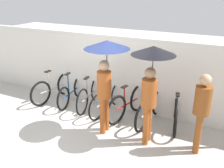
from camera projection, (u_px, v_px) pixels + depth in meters
ground_plane at (74, 142)px, 5.48m from camera, size 30.00×30.00×0.00m
back_wall at (115, 72)px, 6.82m from camera, size 12.24×0.12×2.01m
parked_bicycle_0 at (54, 88)px, 7.43m from camera, size 0.46×1.73×1.05m
parked_bicycle_1 at (72, 91)px, 7.24m from camera, size 0.44×1.65×1.06m
parked_bicycle_2 at (90, 94)px, 6.99m from camera, size 0.44×1.69×1.10m
parked_bicycle_3 at (108, 99)px, 6.71m from camera, size 0.44×1.74×1.10m
parked_bicycle_4 at (128, 103)px, 6.42m from camera, size 0.55×1.70×1.01m
parked_bicycle_5 at (151, 108)px, 6.18m from camera, size 0.44×1.73×1.11m
parked_bicycle_6 at (175, 113)px, 6.01m from camera, size 0.53×1.59×1.01m
pedestrian_leading at (106, 62)px, 5.37m from camera, size 1.00×1.00×2.14m
pedestrian_center at (151, 71)px, 4.98m from camera, size 0.90×0.90×2.11m
pedestrian_trailing at (202, 108)px, 4.86m from camera, size 0.32×0.32×1.68m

